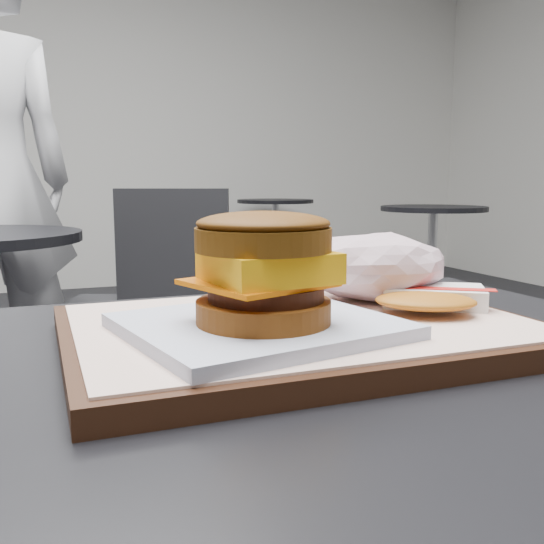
{
  "coord_description": "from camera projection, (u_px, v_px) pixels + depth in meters",
  "views": [
    {
      "loc": [
        -0.14,
        -0.39,
        0.9
      ],
      "look_at": [
        0.03,
        0.03,
        0.83
      ],
      "focal_mm": 40.0,
      "sensor_mm": 36.0,
      "label": 1
    }
  ],
  "objects": [
    {
      "name": "bg_table_near",
      "position": [
        433.0,
        236.0,
        3.83
      ],
      "size": [
        0.66,
        0.66,
        0.75
      ],
      "color": "black",
      "rests_on": "ground"
    },
    {
      "name": "crumpled_wrapper",
      "position": [
        374.0,
        266.0,
        0.59
      ],
      "size": [
        0.15,
        0.11,
        0.06
      ],
      "primitive_type": null,
      "color": "silver",
      "rests_on": "serving_tray"
    },
    {
      "name": "serving_tray",
      "position": [
        299.0,
        331.0,
        0.51
      ],
      "size": [
        0.38,
        0.28,
        0.02
      ],
      "color": "black",
      "rests_on": "customer_table"
    },
    {
      "name": "neighbor_chair",
      "position": [
        139.0,
        295.0,
        2.11
      ],
      "size": [
        0.66,
        0.55,
        0.88
      ],
      "color": "#99989D",
      "rests_on": "ground"
    },
    {
      "name": "bg_table_far",
      "position": [
        275.0,
        221.0,
        5.26
      ],
      "size": [
        0.66,
        0.66,
        0.75
      ],
      "color": "black",
      "rests_on": "ground"
    },
    {
      "name": "hash_brown",
      "position": [
        430.0,
        298.0,
        0.54
      ],
      "size": [
        0.14,
        0.13,
        0.02
      ],
      "color": "white",
      "rests_on": "serving_tray"
    },
    {
      "name": "breakfast_sandwich",
      "position": [
        263.0,
        283.0,
        0.45
      ],
      "size": [
        0.22,
        0.2,
        0.09
      ],
      "color": "white",
      "rests_on": "serving_tray"
    }
  ]
}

